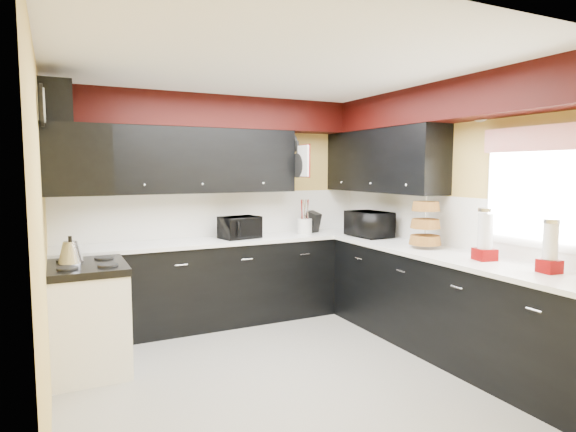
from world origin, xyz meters
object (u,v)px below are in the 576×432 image
object	(u,v)px
utensil_crock	(305,226)
knife_block	(313,222)
microwave	(370,224)
toaster_oven	(240,227)
kettle	(71,252)

from	to	relation	value
utensil_crock	knife_block	distance (m)	0.19
microwave	knife_block	size ratio (longest dim) A/B	2.09
toaster_oven	utensil_crock	xyz separation A→B (m)	(0.81, -0.00, -0.03)
toaster_oven	microwave	size ratio (longest dim) A/B	0.81
toaster_oven	microwave	bearing A→B (deg)	-31.46
toaster_oven	utensil_crock	world-z (taller)	toaster_oven
kettle	microwave	bearing A→B (deg)	1.37
microwave	kettle	distance (m)	3.12
toaster_oven	utensil_crock	distance (m)	0.81
toaster_oven	knife_block	distance (m)	0.98
utensil_crock	kettle	xyz separation A→B (m)	(-2.56, -0.60, -0.02)
toaster_oven	kettle	bearing A→B (deg)	-171.50
kettle	toaster_oven	bearing A→B (deg)	18.99
toaster_oven	kettle	world-z (taller)	toaster_oven
microwave	utensil_crock	bearing A→B (deg)	44.51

